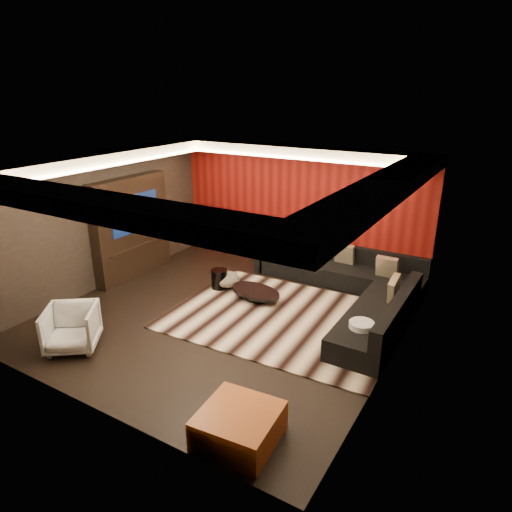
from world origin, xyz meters
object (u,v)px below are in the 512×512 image
Objects in this scene: coffee_table at (256,294)px; orange_ottoman at (239,426)px; drum_stool at (219,279)px; armchair at (72,328)px; sectional_sofa at (351,287)px; white_side_table at (361,336)px.

coffee_table is 3.83m from orange_ottoman.
orange_ottoman is at bearing -62.11° from coffee_table.
armchair reaches higher than drum_stool.
sectional_sofa is at bearing 31.21° from coffee_table.
white_side_table is at bearing -65.79° from sectional_sofa.
coffee_table is at bearing 163.09° from white_side_table.
orange_ottoman is at bearing -102.48° from white_side_table.
sectional_sofa is (-0.18, 4.36, 0.06)m from orange_ottoman.
orange_ottoman is at bearing -87.68° from sectional_sofa.
orange_ottoman reaches higher than coffee_table.
coffee_table is at bearing -148.79° from sectional_sofa.
white_side_table is (3.30, -0.79, 0.03)m from drum_stool.
sectional_sofa is (-0.77, 1.70, 0.01)m from white_side_table.
armchair is at bearing -128.83° from sectional_sofa.
armchair reaches higher than white_side_table.
coffee_table is 3.44m from armchair.
white_side_table is 1.87m from sectional_sofa.
armchair is (-3.40, 0.36, 0.16)m from orange_ottoman.
white_side_table reaches higher than orange_ottoman.
coffee_table is 2.24× the size of white_side_table.
drum_stool is 2.69m from sectional_sofa.
white_side_table is at bearing 77.52° from orange_ottoman.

